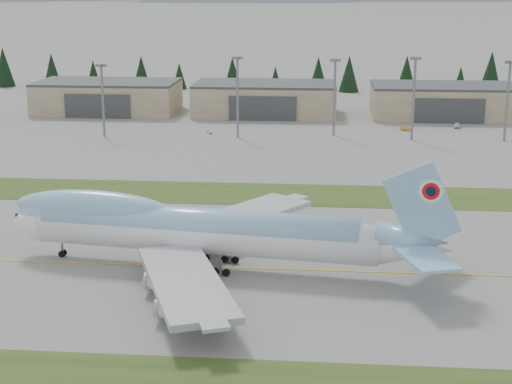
# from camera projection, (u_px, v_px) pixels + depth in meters

# --- Properties ---
(ground) EXTENTS (7000.00, 7000.00, 0.00)m
(ground) POSITION_uv_depth(u_px,v_px,m) (289.00, 269.00, 123.35)
(ground) COLOR slate
(ground) RESTS_ON ground
(grass_strip_far) EXTENTS (400.00, 18.00, 0.08)m
(grass_strip_far) POSITION_uv_depth(u_px,v_px,m) (299.00, 195.00, 166.65)
(grass_strip_far) COLOR #314C1B
(grass_strip_far) RESTS_ON ground
(taxiway_line_main) EXTENTS (400.00, 0.40, 0.02)m
(taxiway_line_main) POSITION_uv_depth(u_px,v_px,m) (289.00, 269.00, 123.35)
(taxiway_line_main) COLOR gold
(taxiway_line_main) RESTS_ON ground
(boeing_747_freighter) EXTENTS (72.39, 61.76, 19.00)m
(boeing_747_freighter) POSITION_uv_depth(u_px,v_px,m) (200.00, 230.00, 122.72)
(boeing_747_freighter) COLOR white
(boeing_747_freighter) RESTS_ON ground
(hangar_left) EXTENTS (48.00, 26.60, 10.80)m
(hangar_left) POSITION_uv_depth(u_px,v_px,m) (108.00, 97.00, 272.05)
(hangar_left) COLOR gray
(hangar_left) RESTS_ON ground
(hangar_center) EXTENTS (48.00, 26.60, 10.80)m
(hangar_center) POSITION_uv_depth(u_px,v_px,m) (266.00, 99.00, 267.46)
(hangar_center) COLOR gray
(hangar_center) RESTS_ON ground
(hangar_right) EXTENTS (48.00, 26.60, 10.80)m
(hangar_right) POSITION_uv_depth(u_px,v_px,m) (444.00, 101.00, 262.45)
(hangar_right) COLOR gray
(hangar_right) RESTS_ON ground
(floodlight_masts) EXTENTS (161.26, 10.52, 23.60)m
(floodlight_masts) POSITION_uv_depth(u_px,v_px,m) (375.00, 84.00, 222.55)
(floodlight_masts) COLOR slate
(floodlight_masts) RESTS_ON ground
(service_vehicle_a) EXTENTS (2.29, 3.32, 1.05)m
(service_vehicle_a) POSITION_uv_depth(u_px,v_px,m) (210.00, 133.00, 234.59)
(service_vehicle_a) COLOR silver
(service_vehicle_a) RESTS_ON ground
(service_vehicle_b) EXTENTS (3.68, 2.99, 1.18)m
(service_vehicle_b) POSITION_uv_depth(u_px,v_px,m) (406.00, 131.00, 239.06)
(service_vehicle_b) COLOR #BE832F
(service_vehicle_b) RESTS_ON ground
(service_vehicle_c) EXTENTS (2.71, 4.95, 1.36)m
(service_vehicle_c) POSITION_uv_depth(u_px,v_px,m) (457.00, 128.00, 243.54)
(service_vehicle_c) COLOR #BCBCC1
(service_vehicle_c) RESTS_ON ground
(conifer_belt) EXTENTS (274.86, 14.54, 16.93)m
(conifer_belt) POSITION_uv_depth(u_px,v_px,m) (301.00, 73.00, 325.96)
(conifer_belt) COLOR black
(conifer_belt) RESTS_ON ground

